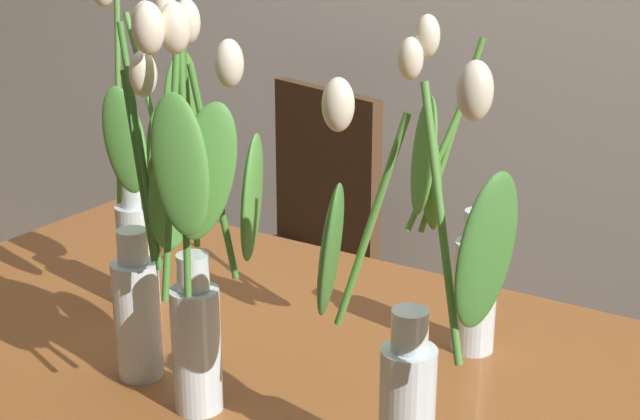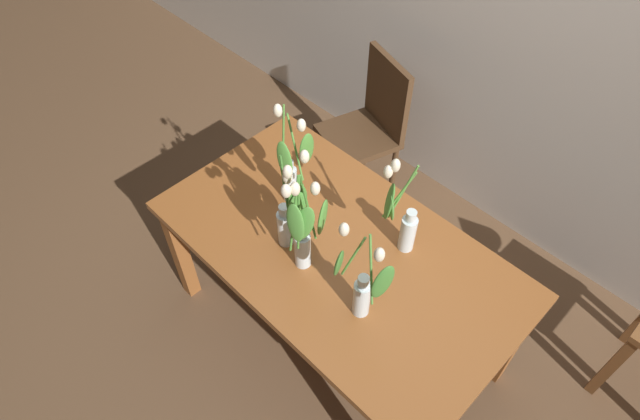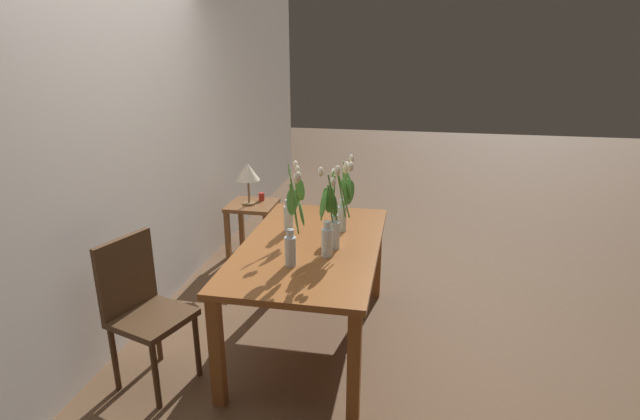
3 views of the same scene
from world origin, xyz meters
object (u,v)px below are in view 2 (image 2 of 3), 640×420
dining_table (337,259)px  tulip_vase_3 (361,288)px  tulip_vase_1 (291,172)px  tulip_vase_2 (303,229)px  tulip_vase_4 (402,222)px  dining_chair (370,123)px  tulip_vase_0 (288,219)px

dining_table → tulip_vase_3: tulip_vase_3 is taller
dining_table → tulip_vase_1: (-0.33, 0.04, 0.28)m
tulip_vase_1 → tulip_vase_3: bearing=-19.6°
dining_table → tulip_vase_1: size_ratio=2.77×
tulip_vase_2 → tulip_vase_3: size_ratio=1.07×
tulip_vase_2 → tulip_vase_4: (0.22, 0.34, -0.06)m
tulip_vase_3 → dining_chair: size_ratio=0.57×
tulip_vase_2 → tulip_vase_3: tulip_vase_2 is taller
tulip_vase_1 → tulip_vase_2: size_ratio=1.01×
tulip_vase_2 → dining_table: bearing=79.3°
tulip_vase_2 → tulip_vase_4: bearing=57.4°
tulip_vase_3 → tulip_vase_4: bearing=104.9°
tulip_vase_0 → tulip_vase_4: size_ratio=1.07×
tulip_vase_2 → tulip_vase_4: 0.41m
tulip_vase_0 → tulip_vase_3: (0.43, -0.03, -0.00)m
tulip_vase_0 → tulip_vase_2: tulip_vase_2 is taller
tulip_vase_0 → tulip_vase_2: bearing=-11.9°
dining_table → dining_chair: (-0.60, 0.91, -0.12)m
dining_table → dining_chair: dining_chair is taller
dining_table → tulip_vase_4: tulip_vase_4 is taller
dining_table → dining_chair: bearing=123.6°
tulip_vase_4 → dining_chair: bearing=137.1°
tulip_vase_1 → tulip_vase_4: size_ratio=1.10×
dining_table → tulip_vase_4: bearing=43.0°
tulip_vase_0 → tulip_vase_1: bearing=134.2°
tulip_vase_2 → tulip_vase_4: tulip_vase_2 is taller
tulip_vase_2 → tulip_vase_0: bearing=168.1°
tulip_vase_3 → dining_chair: bearing=129.2°
dining_chair → dining_table: bearing=-56.4°
tulip_vase_3 → tulip_vase_4: (-0.09, 0.35, -0.00)m
tulip_vase_2 → tulip_vase_4: size_ratio=1.09×
tulip_vase_4 → tulip_vase_1: bearing=-165.5°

